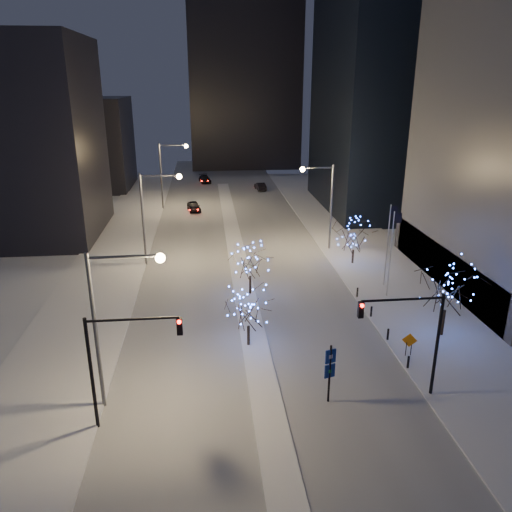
{
  "coord_description": "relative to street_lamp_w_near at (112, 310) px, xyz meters",
  "views": [
    {
      "loc": [
        -3.33,
        -24.74,
        19.01
      ],
      "look_at": [
        0.7,
        14.53,
        5.0
      ],
      "focal_mm": 35.0,
      "sensor_mm": 36.0,
      "label": 1
    }
  ],
  "objects": [
    {
      "name": "ground",
      "position": [
        8.94,
        -2.0,
        -6.5
      ],
      "size": [
        160.0,
        160.0,
        0.0
      ],
      "primitive_type": "plane",
      "color": "white",
      "rests_on": "ground"
    },
    {
      "name": "filler_west_far",
      "position": [
        -17.06,
        68.0,
        1.5
      ],
      "size": [
        18.0,
        16.0,
        16.0
      ],
      "primitive_type": "cube",
      "color": "black",
      "rests_on": "ground"
    },
    {
      "name": "traffic_signal_east",
      "position": [
        17.88,
        -1.0,
        -1.74
      ],
      "size": [
        5.26,
        0.43,
        7.0
      ],
      "color": "black",
      "rests_on": "ground"
    },
    {
      "name": "street_lamp_w_near",
      "position": [
        0.0,
        0.0,
        0.0
      ],
      "size": [
        4.4,
        0.56,
        10.0
      ],
      "color": "#595E66",
      "rests_on": "ground"
    },
    {
      "name": "holiday_tree_plaza_near",
      "position": [
        23.62,
        6.34,
        -2.51
      ],
      "size": [
        5.23,
        5.23,
        5.95
      ],
      "color": "black",
      "rests_on": "east_sidewalk"
    },
    {
      "name": "wayfinding_sign",
      "position": [
        12.79,
        -1.0,
        -4.07
      ],
      "size": [
        0.7,
        0.3,
        3.96
      ],
      "rotation": [
        0.0,
        0.0,
        0.31
      ],
      "color": "black",
      "rests_on": "ground"
    },
    {
      "name": "street_lamp_east",
      "position": [
        19.02,
        28.0,
        -0.05
      ],
      "size": [
        3.9,
        0.56,
        10.0
      ],
      "color": "#595E66",
      "rests_on": "ground"
    },
    {
      "name": "bollards",
      "position": [
        19.14,
        8.0,
        -5.9
      ],
      "size": [
        0.16,
        12.16,
        0.9
      ],
      "color": "black",
      "rests_on": "east_sidewalk"
    },
    {
      "name": "car_far",
      "position": [
        5.54,
        70.2,
        -5.82
      ],
      "size": [
        2.66,
        4.95,
        1.36
      ],
      "primitive_type": "imported",
      "rotation": [
        0.0,
        0.0,
        0.16
      ],
      "color": "black",
      "rests_on": "ground"
    },
    {
      "name": "street_lamp_w_mid",
      "position": [
        0.0,
        25.0,
        0.0
      ],
      "size": [
        4.4,
        0.56,
        10.0
      ],
      "color": "#595E66",
      "rests_on": "ground"
    },
    {
      "name": "road",
      "position": [
        8.94,
        33.0,
        -6.49
      ],
      "size": [
        20.0,
        130.0,
        0.02
      ],
      "primitive_type": "cube",
      "color": "#A7ABB5",
      "rests_on": "ground"
    },
    {
      "name": "construction_sign",
      "position": [
        19.79,
        3.58,
        -5.28
      ],
      "size": [
        1.05,
        0.34,
        1.78
      ],
      "rotation": [
        0.0,
        0.0,
        -0.28
      ],
      "color": "black",
      "rests_on": "east_sidewalk"
    },
    {
      "name": "holiday_tree_median_far",
      "position": [
        9.44,
        15.85,
        -3.28
      ],
      "size": [
        4.47,
        4.47,
        4.71
      ],
      "color": "black",
      "rests_on": "median"
    },
    {
      "name": "median",
      "position": [
        8.94,
        28.0,
        -6.42
      ],
      "size": [
        2.0,
        80.0,
        0.15
      ],
      "primitive_type": "cube",
      "color": "silver",
      "rests_on": "ground"
    },
    {
      "name": "holiday_tree_plaza_far",
      "position": [
        21.27,
        22.85,
        -3.3
      ],
      "size": [
        5.28,
        5.28,
        4.93
      ],
      "color": "black",
      "rests_on": "east_sidewalk"
    },
    {
      "name": "filler_west_near",
      "position": [
        -19.06,
        38.0,
        5.5
      ],
      "size": [
        22.0,
        18.0,
        24.0
      ],
      "primitive_type": "cube",
      "color": "black",
      "rests_on": "ground"
    },
    {
      "name": "traffic_signal_west",
      "position": [
        0.5,
        -2.0,
        -1.74
      ],
      "size": [
        5.26,
        0.43,
        7.0
      ],
      "color": "black",
      "rests_on": "ground"
    },
    {
      "name": "holiday_tree_median_near",
      "position": [
        8.44,
        6.35,
        -3.48
      ],
      "size": [
        4.62,
        4.62,
        4.47
      ],
      "color": "black",
      "rests_on": "median"
    },
    {
      "name": "west_sidewalk",
      "position": [
        -5.06,
        18.0,
        -6.42
      ],
      "size": [
        8.0,
        90.0,
        0.15
      ],
      "primitive_type": "cube",
      "color": "silver",
      "rests_on": "ground"
    },
    {
      "name": "street_lamp_w_far",
      "position": [
        0.0,
        50.0,
        0.0
      ],
      "size": [
        4.4,
        0.56,
        10.0
      ],
      "color": "#595E66",
      "rests_on": "ground"
    },
    {
      "name": "east_sidewalk",
      "position": [
        23.94,
        18.0,
        -6.42
      ],
      "size": [
        10.0,
        90.0,
        0.15
      ],
      "primitive_type": "cube",
      "color": "silver",
      "rests_on": "ground"
    },
    {
      "name": "car_near",
      "position": [
        3.75,
        47.93,
        -5.77
      ],
      "size": [
        2.44,
        4.54,
        1.47
      ],
      "primitive_type": "imported",
      "rotation": [
        0.0,
        0.0,
        0.17
      ],
      "color": "black",
      "rests_on": "ground"
    },
    {
      "name": "car_mid",
      "position": [
        15.54,
        62.26,
        -5.82
      ],
      "size": [
        1.94,
        4.27,
        1.36
      ],
      "primitive_type": "imported",
      "rotation": [
        0.0,
        0.0,
        3.27
      ],
      "color": "black",
      "rests_on": "ground"
    },
    {
      "name": "horizon_block",
      "position": [
        14.94,
        90.0,
        14.5
      ],
      "size": [
        24.0,
        14.0,
        42.0
      ],
      "primitive_type": "cube",
      "color": "black",
      "rests_on": "ground"
    },
    {
      "name": "flagpoles",
      "position": [
        22.3,
        15.25,
        -1.7
      ],
      "size": [
        1.35,
        2.6,
        8.0
      ],
      "color": "silver",
      "rests_on": "east_sidewalk"
    }
  ]
}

